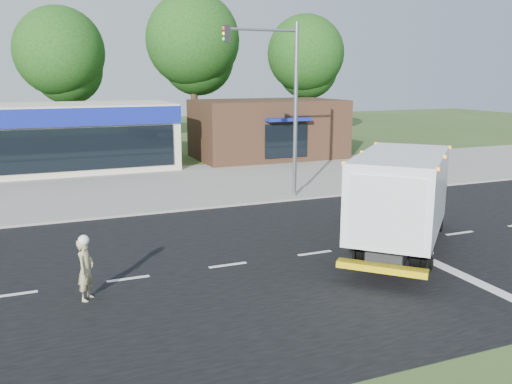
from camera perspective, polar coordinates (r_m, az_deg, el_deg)
ground at (r=17.84m, az=6.20°, el=-6.46°), size 120.00×120.00×0.00m
road_asphalt at (r=17.84m, az=6.20°, el=-6.44°), size 60.00×14.00×0.02m
sidewalk at (r=25.06m, az=-2.72°, el=-0.78°), size 60.00×2.40×0.12m
parking_apron at (r=30.49m, az=-6.38°, el=1.40°), size 60.00×9.00×0.02m
lane_markings at (r=17.43m, az=12.27°, el=-7.07°), size 55.20×7.00×0.01m
ems_box_truck at (r=18.25m, az=15.25°, el=-0.10°), size 6.99×6.98×3.35m
emergency_worker at (r=14.64m, az=-17.51°, el=-7.65°), size 0.63×0.71×1.74m
retail_strip_mall at (r=34.96m, az=-23.64°, el=5.16°), size 18.00×6.20×4.00m
brown_storefront at (r=38.13m, az=1.25°, el=6.67°), size 10.00×6.70×4.00m
traffic_signal_pole at (r=24.77m, az=2.86°, el=10.43°), size 3.51×0.25×8.00m
background_trees at (r=43.63m, az=-13.02°, el=14.14°), size 36.77×7.39×12.10m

